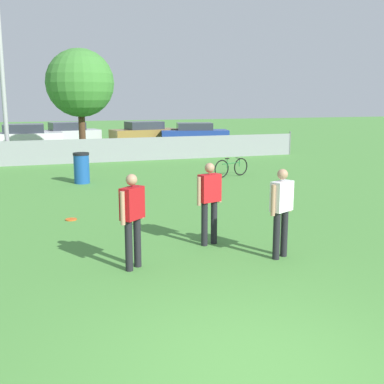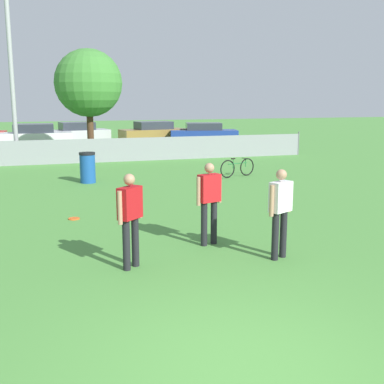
% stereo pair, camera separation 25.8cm
% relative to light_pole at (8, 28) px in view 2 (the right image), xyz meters
% --- Properties ---
extents(ground_plane, '(120.00, 120.00, 0.00)m').
position_rel_light_pole_xyz_m(ground_plane, '(3.12, -18.75, -5.90)').
color(ground_plane, '#4C8C3D').
extents(fence_backline, '(21.71, 0.07, 1.21)m').
position_rel_light_pole_xyz_m(fence_backline, '(3.12, -0.75, -5.35)').
color(fence_backline, gray).
rests_on(fence_backline, ground_plane).
extents(light_pole, '(0.90, 0.36, 10.22)m').
position_rel_light_pole_xyz_m(light_pole, '(0.00, 0.00, 0.00)').
color(light_pole, '#9E9EA3').
rests_on(light_pole, ground_plane).
extents(tree_near_pole, '(3.23, 3.23, 5.25)m').
position_rel_light_pole_xyz_m(tree_near_pole, '(3.40, 0.87, -2.28)').
color(tree_near_pole, '#4C331E').
rests_on(tree_near_pole, ground_plane).
extents(player_defender_red, '(0.58, 0.34, 1.68)m').
position_rel_light_pole_xyz_m(player_defender_red, '(4.26, -14.27, -4.92)').
color(player_defender_red, black).
rests_on(player_defender_red, ground_plane).
extents(player_receiver_white, '(0.55, 0.39, 1.68)m').
position_rel_light_pole_xyz_m(player_receiver_white, '(5.21, -15.47, -4.92)').
color(player_receiver_white, black).
rests_on(player_receiver_white, ground_plane).
extents(player_thrower_red, '(0.48, 0.46, 1.68)m').
position_rel_light_pole_xyz_m(player_thrower_red, '(2.50, -15.17, -4.92)').
color(player_thrower_red, black).
rests_on(player_thrower_red, ground_plane).
extents(frisbee_disc, '(0.28, 0.28, 0.03)m').
position_rel_light_pole_xyz_m(frisbee_disc, '(1.77, -11.31, -5.89)').
color(frisbee_disc, '#E5591E').
rests_on(frisbee_disc, ground_plane).
extents(bicycle_sideline, '(1.57, 0.60, 0.73)m').
position_rel_light_pole_xyz_m(bicycle_sideline, '(8.12, -6.49, -5.55)').
color(bicycle_sideline, black).
rests_on(bicycle_sideline, ground_plane).
extents(trash_bin, '(0.56, 0.56, 1.07)m').
position_rel_light_pole_xyz_m(trash_bin, '(2.59, -6.12, -5.36)').
color(trash_bin, '#194C99').
rests_on(trash_bin, ground_plane).
extents(parked_car_white, '(4.49, 1.86, 1.40)m').
position_rel_light_pole_xyz_m(parked_car_white, '(0.66, 7.73, -5.23)').
color(parked_car_white, black).
rests_on(parked_car_white, ground_plane).
extents(parked_car_silver, '(4.36, 2.43, 1.37)m').
position_rel_light_pole_xyz_m(parked_car_silver, '(3.37, 9.65, -5.24)').
color(parked_car_silver, black).
rests_on(parked_car_silver, ground_plane).
extents(parked_car_tan, '(4.68, 2.46, 1.38)m').
position_rel_light_pole_xyz_m(parked_car_tan, '(8.35, 8.80, -5.23)').
color(parked_car_tan, black).
rests_on(parked_car_tan, ground_plane).
extents(parked_car_blue, '(4.72, 2.56, 1.30)m').
position_rel_light_pole_xyz_m(parked_car_blue, '(11.52, 7.61, -5.26)').
color(parked_car_blue, black).
rests_on(parked_car_blue, ground_plane).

